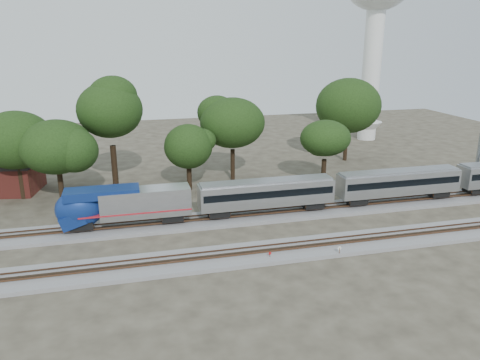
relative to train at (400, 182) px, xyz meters
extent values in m
plane|color=#383328|center=(-24.34, -6.00, -3.09)|extent=(160.00, 160.00, 0.00)
cube|color=slate|center=(-24.34, 0.00, -2.89)|extent=(160.00, 5.00, 0.40)
cube|color=brown|center=(-24.34, -0.72, -2.43)|extent=(160.00, 0.08, 0.15)
cube|color=brown|center=(-24.34, 0.72, -2.43)|extent=(160.00, 0.08, 0.15)
cube|color=slate|center=(-24.34, -10.00, -2.89)|extent=(160.00, 5.00, 0.40)
cube|color=brown|center=(-24.34, -10.72, -2.43)|extent=(160.00, 0.08, 0.15)
cube|color=brown|center=(-24.34, -9.28, -2.43)|extent=(160.00, 0.08, 0.15)
cube|color=#B9BBC1|center=(-32.43, 0.00, 0.07)|extent=(10.07, 2.85, 3.14)
ellipsoid|color=navy|center=(-39.66, 0.00, -0.17)|extent=(5.13, 2.97, 4.37)
cube|color=navy|center=(-37.09, 0.00, 1.54)|extent=(8.08, 2.79, 0.95)
cube|color=black|center=(-39.18, 0.00, 0.78)|extent=(0.42, 2.19, 1.24)
cube|color=maroon|center=(-33.58, 0.00, -0.74)|extent=(12.36, 2.89, 0.17)
cube|color=black|center=(-39.52, 0.00, -1.93)|extent=(2.47, 2.09, 0.86)
cube|color=black|center=(-29.54, 0.00, -1.93)|extent=(2.47, 2.09, 0.86)
cube|color=#B9BBC1|center=(-18.04, 0.00, -0.07)|extent=(16.54, 2.85, 2.85)
cube|color=black|center=(-18.04, 0.00, 0.21)|extent=(15.97, 2.90, 0.86)
cube|color=gray|center=(-18.04, 0.00, 1.40)|extent=(16.16, 2.28, 0.33)
cube|color=black|center=(-24.03, 0.00, -1.93)|extent=(2.47, 2.09, 0.86)
cube|color=black|center=(-12.06, 0.00, -1.93)|extent=(2.47, 2.09, 0.86)
cube|color=#B9BBC1|center=(-0.13, 0.00, -0.07)|extent=(16.54, 2.85, 2.85)
cube|color=black|center=(-0.13, 0.00, 0.21)|extent=(15.97, 2.90, 0.86)
cube|color=gray|center=(-0.13, 0.00, 1.40)|extent=(16.16, 2.28, 0.33)
cube|color=black|center=(-6.12, 0.00, -1.93)|extent=(2.47, 2.09, 0.86)
cube|color=black|center=(5.85, 0.00, -1.93)|extent=(2.47, 2.09, 0.86)
cube|color=black|center=(11.79, 0.00, -1.93)|extent=(2.47, 2.09, 0.86)
cylinder|color=#512D19|center=(-21.20, -11.38, -2.68)|extent=(0.05, 0.05, 0.82)
cylinder|color=#B50C12|center=(-21.20, -11.38, -2.32)|extent=(0.29, 0.07, 0.29)
cylinder|color=#512D19|center=(-14.24, -12.33, -2.57)|extent=(0.07, 0.07, 1.02)
cylinder|color=silver|center=(-14.24, -12.33, -2.12)|extent=(0.37, 0.09, 0.36)
cube|color=#512D19|center=(-16.60, -11.37, -2.94)|extent=(0.55, 0.40, 0.30)
cylinder|color=silver|center=(16.23, 38.15, 10.19)|extent=(3.79, 3.79, 26.56)
cone|color=silver|center=(16.23, 38.15, -1.19)|extent=(6.07, 6.07, 3.79)
cube|color=gray|center=(14.79, 3.64, 1.60)|extent=(0.36, 0.36, 9.37)
cube|color=maroon|center=(-51.48, 18.36, -1.12)|extent=(10.91, 8.52, 3.94)
cylinder|color=black|center=(-48.13, 14.53, -0.91)|extent=(0.70, 0.70, 4.36)
ellipsoid|color=black|center=(-48.13, 14.53, 5.01)|extent=(8.22, 8.22, 6.99)
cylinder|color=black|center=(-42.92, 12.26, -1.09)|extent=(0.70, 0.70, 3.99)
ellipsoid|color=black|center=(-42.92, 12.26, 4.32)|extent=(7.52, 7.52, 6.40)
cylinder|color=black|center=(-35.98, 17.51, -0.07)|extent=(0.70, 0.70, 6.02)
ellipsoid|color=black|center=(-35.98, 17.51, 8.10)|extent=(11.36, 11.36, 9.66)
cylinder|color=black|center=(-25.66, 12.71, -1.37)|extent=(0.70, 0.70, 3.44)
ellipsoid|color=black|center=(-25.66, 12.71, 3.30)|extent=(6.49, 6.49, 5.51)
cylinder|color=black|center=(-18.47, 16.13, -0.71)|extent=(0.70, 0.70, 4.75)
ellipsoid|color=black|center=(-18.47, 16.13, 5.73)|extent=(8.95, 8.95, 7.61)
cylinder|color=black|center=(-5.84, 10.71, -1.21)|extent=(0.70, 0.70, 3.75)
ellipsoid|color=black|center=(-5.84, 10.71, 3.88)|extent=(7.08, 7.08, 6.02)
cylinder|color=black|center=(3.63, 22.72, -0.47)|extent=(0.70, 0.70, 5.22)
ellipsoid|color=black|center=(3.63, 22.72, 6.62)|extent=(9.85, 9.85, 8.37)
camera|label=1|loc=(-34.20, -51.08, 18.04)|focal=35.00mm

